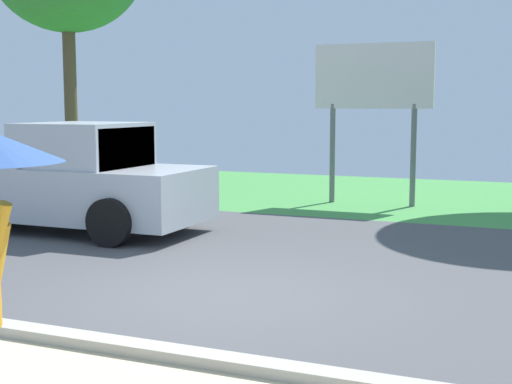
{
  "coord_description": "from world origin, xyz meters",
  "views": [
    {
      "loc": [
        3.52,
        -7.26,
        2.2
      ],
      "look_at": [
        0.07,
        1.0,
        1.1
      ],
      "focal_mm": 50.36,
      "sensor_mm": 36.0,
      "label": 1
    }
  ],
  "objects": [
    {
      "name": "roadside_billboard",
      "position": [
        -0.18,
        8.2,
        2.55
      ],
      "size": [
        2.6,
        0.12,
        3.5
      ],
      "color": "slate",
      "rests_on": "ground_plane"
    },
    {
      "name": "pickup_truck",
      "position": [
        -4.45,
        2.99,
        0.87
      ],
      "size": [
        5.2,
        2.28,
        1.88
      ],
      "rotation": [
        0.0,
        0.0,
        0.14
      ],
      "color": "#ADB2BA",
      "rests_on": "ground_plane"
    },
    {
      "name": "ground_plane",
      "position": [
        0.0,
        2.95,
        -0.05
      ],
      "size": [
        40.0,
        22.0,
        0.2
      ],
      "color": "#4C4C4F"
    }
  ]
}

